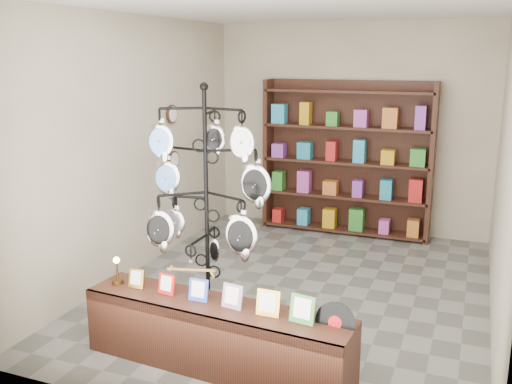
# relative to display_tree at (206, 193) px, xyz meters

# --- Properties ---
(ground) EXTENTS (5.00, 5.00, 0.00)m
(ground) POSITION_rel_display_tree_xyz_m (0.50, 1.20, -1.34)
(ground) COLOR slate
(ground) RESTS_ON ground
(room_envelope) EXTENTS (5.00, 5.00, 5.00)m
(room_envelope) POSITION_rel_display_tree_xyz_m (0.50, 1.20, 0.51)
(room_envelope) COLOR #C3B59D
(room_envelope) RESTS_ON ground
(display_tree) EXTENTS (1.19, 1.12, 2.32)m
(display_tree) POSITION_rel_display_tree_xyz_m (0.00, 0.00, 0.00)
(display_tree) COLOR black
(display_tree) RESTS_ON ground
(front_shelf) EXTENTS (2.34, 0.65, 0.82)m
(front_shelf) POSITION_rel_display_tree_xyz_m (0.36, -0.59, -1.05)
(front_shelf) COLOR black
(front_shelf) RESTS_ON ground
(back_shelving) EXTENTS (2.42, 0.36, 2.20)m
(back_shelving) POSITION_rel_display_tree_xyz_m (0.50, 3.50, -0.31)
(back_shelving) COLOR black
(back_shelving) RESTS_ON ground
(wall_clocks) EXTENTS (0.03, 0.24, 0.84)m
(wall_clocks) POSITION_rel_display_tree_xyz_m (-1.47, 2.00, 0.16)
(wall_clocks) COLOR black
(wall_clocks) RESTS_ON ground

